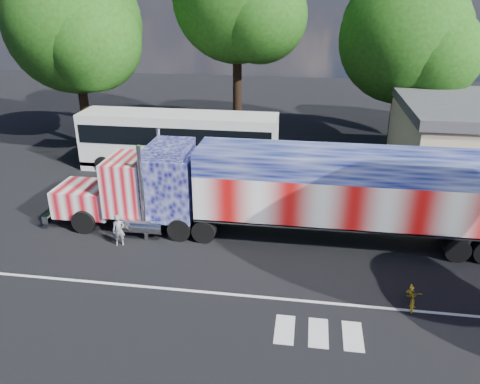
# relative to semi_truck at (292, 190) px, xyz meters

# --- Properties ---
(ground) EXTENTS (100.00, 100.00, 0.00)m
(ground) POSITION_rel_semi_truck_xyz_m (-2.63, -2.31, -2.48)
(ground) COLOR black
(lane_markings) EXTENTS (30.00, 2.67, 0.01)m
(lane_markings) POSITION_rel_semi_truck_xyz_m (-0.92, -6.08, -2.47)
(lane_markings) COLOR silver
(lane_markings) RESTS_ON ground
(semi_truck) EXTENTS (22.59, 3.57, 4.82)m
(semi_truck) POSITION_rel_semi_truck_xyz_m (0.00, 0.00, 0.00)
(semi_truck) COLOR black
(semi_truck) RESTS_ON ground
(coach_bus) EXTENTS (13.17, 3.06, 3.83)m
(coach_bus) POSITION_rel_semi_truck_xyz_m (-7.96, 8.54, -0.49)
(coach_bus) COLOR silver
(coach_bus) RESTS_ON ground
(woman) EXTENTS (0.67, 0.56, 1.56)m
(woman) POSITION_rel_semi_truck_xyz_m (-8.01, -2.15, -1.70)
(woman) COLOR slate
(woman) RESTS_ON ground
(bicycle) EXTENTS (0.78, 1.67, 0.84)m
(bicycle) POSITION_rel_semi_truck_xyz_m (4.93, -4.91, -2.06)
(bicycle) COLOR gold
(bicycle) RESTS_ON ground
(tree_nw_a) EXTENTS (10.24, 9.75, 13.89)m
(tree_nw_a) POSITION_rel_semi_truck_xyz_m (-16.41, 12.72, 6.48)
(tree_nw_a) COLOR black
(tree_nw_a) RESTS_ON ground
(tree_ne_a) EXTENTS (9.86, 9.39, 12.78)m
(tree_ne_a) POSITION_rel_semi_truck_xyz_m (7.25, 16.07, 5.56)
(tree_ne_a) COLOR black
(tree_ne_a) RESTS_ON ground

